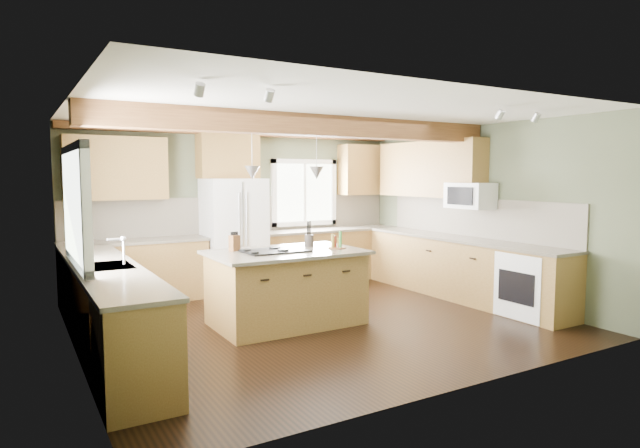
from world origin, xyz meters
TOP-DOWN VIEW (x-y plane):
  - floor at (0.00, 0.00)m, footprint 5.60×5.60m
  - ceiling at (0.00, 0.00)m, footprint 5.60×5.60m
  - wall_back at (0.00, 2.50)m, footprint 5.60×0.00m
  - wall_left at (-2.80, 0.00)m, footprint 0.00×5.00m
  - wall_right at (2.80, 0.00)m, footprint 0.00×5.00m
  - ceiling_beam at (0.00, 0.10)m, footprint 5.55×0.26m
  - soffit_trim at (0.00, 2.40)m, footprint 5.55×0.20m
  - backsplash_back at (0.00, 2.48)m, footprint 5.58×0.03m
  - backsplash_right at (2.78, 0.05)m, footprint 0.03×3.70m
  - base_cab_back_left at (-1.79, 2.20)m, footprint 2.02×0.60m
  - counter_back_left at (-1.79, 2.20)m, footprint 2.06×0.64m
  - base_cab_back_right at (1.49, 2.20)m, footprint 2.62×0.60m
  - counter_back_right at (1.49, 2.20)m, footprint 2.66×0.64m
  - base_cab_left at (-2.50, 0.05)m, footprint 0.60×3.70m
  - counter_left at (-2.50, 0.05)m, footprint 0.64×3.74m
  - base_cab_right at (2.50, 0.05)m, footprint 0.60×3.70m
  - counter_right at (2.50, 0.05)m, footprint 0.64×3.74m
  - upper_cab_back_left at (-1.99, 2.33)m, footprint 1.40×0.35m
  - upper_cab_over_fridge at (-0.30, 2.33)m, footprint 0.96×0.35m
  - upper_cab_right at (2.62, 0.90)m, footprint 0.35×2.20m
  - upper_cab_back_corner at (2.30, 2.33)m, footprint 0.90×0.35m
  - window_left at (-2.78, 0.05)m, footprint 0.04×1.60m
  - window_back at (1.15, 2.48)m, footprint 1.10×0.04m
  - sink at (-2.50, 0.05)m, footprint 0.50×0.65m
  - faucet at (-2.32, 0.05)m, footprint 0.02×0.02m
  - dishwasher at (-2.49, -1.25)m, footprint 0.60×0.60m
  - oven at (2.49, -1.25)m, footprint 0.60×0.72m
  - microwave at (2.58, -0.05)m, footprint 0.40×0.70m
  - pendant_left at (-0.84, 0.10)m, footprint 0.18×0.18m
  - pendant_right at (0.04, 0.10)m, footprint 0.18×0.18m
  - refrigerator at (-0.30, 2.12)m, footprint 0.90×0.74m
  - island at (-0.40, 0.10)m, footprint 1.76×1.08m
  - island_top at (-0.40, 0.10)m, footprint 1.88×1.20m
  - cooktop at (-0.55, 0.10)m, footprint 0.76×0.51m
  - knife_block at (-0.96, 0.40)m, footprint 0.14×0.12m
  - utensil_crock at (0.05, 0.31)m, footprint 0.13×0.13m
  - bottle_tray at (0.26, -0.03)m, footprint 0.27×0.27m

SIDE VIEW (x-z plane):
  - floor at x=0.00m, z-range 0.00..0.00m
  - dishwasher at x=-2.49m, z-range 0.01..0.85m
  - oven at x=2.49m, z-range 0.01..0.85m
  - base_cab_back_left at x=-1.79m, z-range 0.00..0.88m
  - base_cab_back_right at x=1.49m, z-range 0.00..0.88m
  - base_cab_left at x=-2.50m, z-range 0.00..0.88m
  - base_cab_right at x=2.50m, z-range 0.00..0.88m
  - island at x=-0.40m, z-range 0.00..0.88m
  - counter_back_left at x=-1.79m, z-range 0.88..0.92m
  - counter_back_right at x=1.49m, z-range 0.88..0.92m
  - counter_left at x=-2.50m, z-range 0.88..0.92m
  - counter_right at x=2.50m, z-range 0.88..0.92m
  - refrigerator at x=-0.30m, z-range 0.00..1.80m
  - island_top at x=-0.40m, z-range 0.88..0.92m
  - sink at x=-2.50m, z-range 0.89..0.92m
  - cooktop at x=-0.55m, z-range 0.92..0.94m
  - utensil_crock at x=0.05m, z-range 0.92..1.07m
  - knife_block at x=-0.96m, z-range 0.92..1.11m
  - bottle_tray at x=0.26m, z-range 0.92..1.13m
  - faucet at x=-2.32m, z-range 0.91..1.19m
  - backsplash_back at x=0.00m, z-range 0.92..1.50m
  - backsplash_right at x=2.78m, z-range 0.92..1.50m
  - wall_back at x=0.00m, z-range -1.50..4.10m
  - wall_left at x=-2.80m, z-range -1.20..3.80m
  - wall_right at x=2.80m, z-range -1.20..3.80m
  - window_back at x=1.15m, z-range 1.05..2.05m
  - window_left at x=-2.78m, z-range 1.02..2.08m
  - microwave at x=2.58m, z-range 1.36..1.74m
  - pendant_left at x=-0.84m, z-range 1.80..1.96m
  - pendant_right at x=0.04m, z-range 1.80..1.96m
  - upper_cab_back_left at x=-1.99m, z-range 1.50..2.40m
  - upper_cab_right at x=2.62m, z-range 1.50..2.40m
  - upper_cab_back_corner at x=2.30m, z-range 1.50..2.40m
  - upper_cab_over_fridge at x=-0.30m, z-range 1.80..2.50m
  - ceiling_beam at x=0.00m, z-range 2.34..2.60m
  - soffit_trim at x=0.00m, z-range 2.49..2.59m
  - ceiling at x=0.00m, z-range 2.60..2.60m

